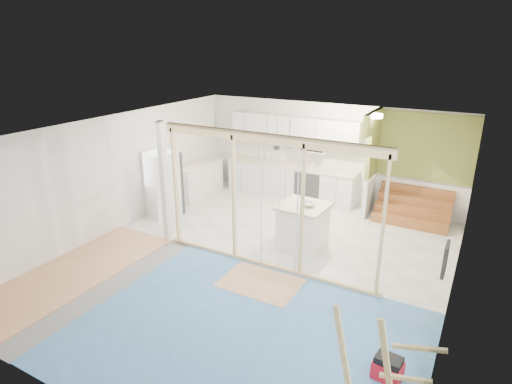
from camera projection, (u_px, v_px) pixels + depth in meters
The scene contains 16 objects.
room at pixel (252, 201), 7.92m from camera, with size 7.01×8.01×2.61m.
floor_overlays at pixel (257, 262), 8.37m from camera, with size 7.00×8.00×0.03m.
stud_frame at pixel (240, 183), 7.94m from camera, with size 4.66×0.14×2.60m.
base_cabinets at pixel (262, 181), 11.70m from camera, with size 4.45×2.24×0.93m.
upper_cabinets at pixel (296, 132), 11.27m from camera, with size 3.60×0.41×0.85m.
green_partition at pixel (403, 181), 10.12m from camera, with size 2.25×1.51×2.60m.
pot_rack at pixel (282, 142), 9.38m from camera, with size 0.52×0.52×0.72m.
sheathing_panel at pixel (439, 312), 4.68m from camera, with size 0.02×4.00×2.60m, color tan.
electrical_panel at pixel (445, 259), 5.08m from camera, with size 0.04×0.30×0.40m, color #38383D.
ceiling_light at pixel (375, 116), 9.33m from camera, with size 0.32×0.32×0.08m, color #FFEABF.
fridge at pixel (161, 184), 10.35m from camera, with size 0.89×0.86×1.61m.
island at pixel (303, 226), 8.88m from camera, with size 0.99×0.99×0.93m.
bowl at pixel (308, 204), 8.66m from camera, with size 0.28×0.28×0.07m, color silver.
soap_bottle_a at pixel (268, 155), 11.86m from camera, with size 0.12×0.12×0.31m, color silver.
soap_bottle_b at pixel (312, 165), 11.21m from camera, with size 0.08×0.08×0.17m, color silver.
toolbox at pixel (388, 369), 5.44m from camera, with size 0.39×0.31×0.34m.
Camera 1 is at (3.64, -6.44, 4.12)m, focal length 30.00 mm.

